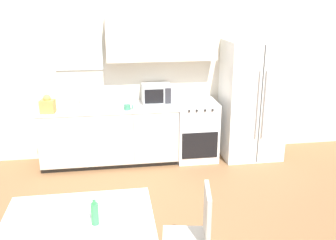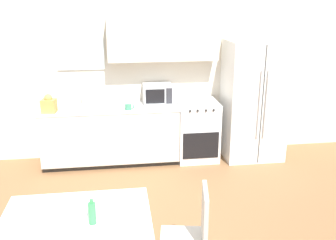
{
  "view_description": "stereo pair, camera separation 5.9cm",
  "coord_description": "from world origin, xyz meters",
  "px_view_note": "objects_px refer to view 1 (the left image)",
  "views": [
    {
      "loc": [
        -0.24,
        -3.72,
        2.44
      ],
      "look_at": [
        0.4,
        0.51,
        1.05
      ],
      "focal_mm": 40.0,
      "sensor_mm": 36.0,
      "label": 1
    },
    {
      "loc": [
        -0.19,
        -3.73,
        2.44
      ],
      "look_at": [
        0.4,
        0.51,
        1.05
      ],
      "focal_mm": 40.0,
      "sensor_mm": 36.0,
      "label": 2
    }
  ],
  "objects_px": {
    "coffee_mug": "(128,107)",
    "drink_bottle": "(95,213)",
    "microwave": "(156,94)",
    "dining_table": "(79,231)",
    "oven_range": "(196,130)",
    "refrigerator": "(252,100)",
    "dining_chair_side": "(197,230)"
  },
  "relations": [
    {
      "from": "coffee_mug",
      "to": "drink_bottle",
      "type": "xyz_separation_m",
      "value": [
        -0.39,
        -2.61,
        -0.12
      ]
    },
    {
      "from": "oven_range",
      "to": "coffee_mug",
      "type": "height_order",
      "value": "coffee_mug"
    },
    {
      "from": "coffee_mug",
      "to": "dining_chair_side",
      "type": "bearing_deg",
      "value": -79.85
    },
    {
      "from": "microwave",
      "to": "dining_chair_side",
      "type": "height_order",
      "value": "microwave"
    },
    {
      "from": "microwave",
      "to": "refrigerator",
      "type": "bearing_deg",
      "value": -5.98
    },
    {
      "from": "microwave",
      "to": "dining_chair_side",
      "type": "bearing_deg",
      "value": -90.01
    },
    {
      "from": "refrigerator",
      "to": "dining_table",
      "type": "bearing_deg",
      "value": -132.57
    },
    {
      "from": "coffee_mug",
      "to": "oven_range",
      "type": "bearing_deg",
      "value": 10.22
    },
    {
      "from": "dining_table",
      "to": "drink_bottle",
      "type": "xyz_separation_m",
      "value": [
        0.14,
        -0.06,
        0.19
      ]
    },
    {
      "from": "dining_chair_side",
      "to": "drink_bottle",
      "type": "relative_size",
      "value": 3.77
    },
    {
      "from": "oven_range",
      "to": "microwave",
      "type": "relative_size",
      "value": 2.11
    },
    {
      "from": "microwave",
      "to": "dining_table",
      "type": "height_order",
      "value": "microwave"
    },
    {
      "from": "refrigerator",
      "to": "dining_chair_side",
      "type": "xyz_separation_m",
      "value": [
        -1.49,
        -2.7,
        -0.39
      ]
    },
    {
      "from": "oven_range",
      "to": "dining_chair_side",
      "type": "distance_m",
      "value": 2.8
    },
    {
      "from": "oven_range",
      "to": "coffee_mug",
      "type": "distance_m",
      "value": 1.18
    },
    {
      "from": "refrigerator",
      "to": "coffee_mug",
      "type": "height_order",
      "value": "refrigerator"
    },
    {
      "from": "coffee_mug",
      "to": "drink_bottle",
      "type": "distance_m",
      "value": 2.64
    },
    {
      "from": "dining_table",
      "to": "drink_bottle",
      "type": "bearing_deg",
      "value": -21.61
    },
    {
      "from": "dining_table",
      "to": "oven_range",
      "type": "bearing_deg",
      "value": 59.8
    },
    {
      "from": "oven_range",
      "to": "dining_table",
      "type": "distance_m",
      "value": 3.18
    },
    {
      "from": "microwave",
      "to": "dining_chair_side",
      "type": "distance_m",
      "value": 2.9
    },
    {
      "from": "drink_bottle",
      "to": "dining_table",
      "type": "bearing_deg",
      "value": 158.39
    },
    {
      "from": "oven_range",
      "to": "refrigerator",
      "type": "relative_size",
      "value": 0.5
    },
    {
      "from": "refrigerator",
      "to": "microwave",
      "type": "distance_m",
      "value": 1.51
    },
    {
      "from": "dining_table",
      "to": "coffee_mug",
      "type": "bearing_deg",
      "value": 78.16
    },
    {
      "from": "coffee_mug",
      "to": "dining_table",
      "type": "height_order",
      "value": "coffee_mug"
    },
    {
      "from": "microwave",
      "to": "drink_bottle",
      "type": "height_order",
      "value": "microwave"
    },
    {
      "from": "microwave",
      "to": "dining_chair_side",
      "type": "xyz_separation_m",
      "value": [
        -0.0,
        -2.86,
        -0.51
      ]
    },
    {
      "from": "refrigerator",
      "to": "dining_table",
      "type": "distance_m",
      "value": 3.68
    },
    {
      "from": "oven_range",
      "to": "drink_bottle",
      "type": "bearing_deg",
      "value": -117.42
    },
    {
      "from": "oven_range",
      "to": "dining_chair_side",
      "type": "height_order",
      "value": "oven_range"
    },
    {
      "from": "oven_range",
      "to": "microwave",
      "type": "height_order",
      "value": "microwave"
    }
  ]
}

